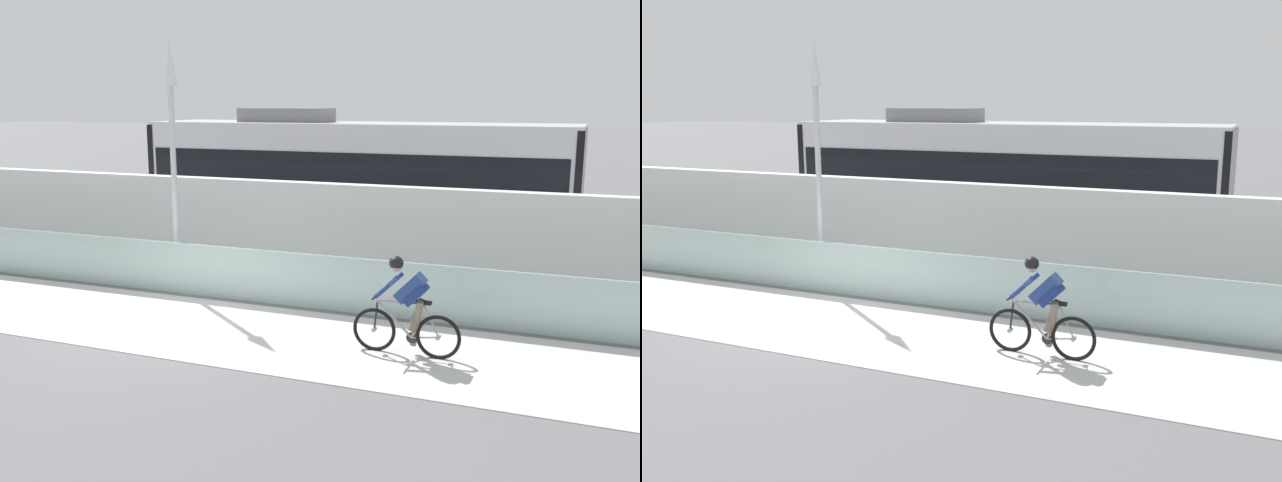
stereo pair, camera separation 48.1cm
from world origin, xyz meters
TOP-DOWN VIEW (x-y plane):
  - ground_plane at (0.00, 0.00)m, footprint 200.00×200.00m
  - bike_path_deck at (0.00, 0.00)m, footprint 32.00×3.20m
  - glass_parapet at (0.00, 1.85)m, footprint 32.00×0.05m
  - concrete_barrier_wall at (0.00, 3.65)m, footprint 32.00×0.36m
  - tram_rail_near at (0.00, 6.13)m, footprint 32.00×0.08m
  - tram_rail_far at (0.00, 7.57)m, footprint 32.00×0.08m
  - tram at (1.13, 6.85)m, footprint 11.06×2.54m
  - cyclist_on_bike at (4.33, 0.00)m, footprint 1.77×0.58m
  - lamp_post_antenna at (-1.32, 2.15)m, footprint 0.28×0.28m

SIDE VIEW (x-z plane):
  - ground_plane at x=0.00m, z-range 0.00..0.00m
  - tram_rail_near at x=0.00m, z-range 0.00..0.01m
  - tram_rail_far at x=0.00m, z-range 0.00..0.01m
  - bike_path_deck at x=0.00m, z-range 0.00..0.01m
  - glass_parapet at x=0.00m, z-range 0.00..1.08m
  - cyclist_on_bike at x=4.33m, z-range -0.02..1.59m
  - concrete_barrier_wall at x=0.00m, z-range 0.00..2.26m
  - tram at x=1.13m, z-range -0.01..3.80m
  - lamp_post_antenna at x=-1.32m, z-range 0.69..5.89m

